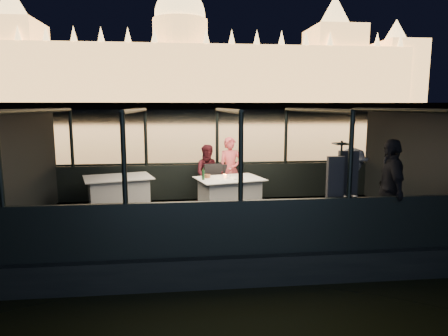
{
  "coord_description": "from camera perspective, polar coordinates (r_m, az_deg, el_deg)",
  "views": [
    {
      "loc": [
        -0.95,
        -8.14,
        2.9
      ],
      "look_at": [
        0.0,
        0.4,
        1.55
      ],
      "focal_mm": 32.0,
      "sensor_mm": 36.0,
      "label": 1
    }
  ],
  "objects": [
    {
      "name": "river_water",
      "position": [
        88.19,
        -5.74,
        6.99
      ],
      "size": [
        500.0,
        500.0,
        0.0
      ],
      "primitive_type": "plane",
      "color": "black",
      "rests_on": "ground"
    },
    {
      "name": "embankment",
      "position": [
        218.15,
        -6.14,
        8.37
      ],
      "size": [
        400.0,
        140.0,
        6.0
      ],
      "primitive_type": "cube",
      "color": "#423D33",
      "rests_on": "ground"
    },
    {
      "name": "plate_near",
      "position": [
        8.93,
        2.15,
        -1.58
      ],
      "size": [
        0.26,
        0.26,
        0.01
      ],
      "primitive_type": "cylinder",
      "rotation": [
        0.0,
        0.0,
        -0.12
      ],
      "color": "silver",
      "rests_on": "dining_table_central"
    },
    {
      "name": "coat_stand",
      "position": [
        7.1,
        16.17,
        -3.63
      ],
      "size": [
        0.6,
        0.54,
        1.82
      ],
      "primitive_type": null,
      "rotation": [
        0.0,
        0.0,
        0.31
      ],
      "color": "black",
      "rests_on": "boat_deck"
    },
    {
      "name": "passenger_dark",
      "position": [
        7.68,
        22.59,
        -3.41
      ],
      "size": [
        0.68,
        1.15,
        1.84
      ],
      "primitive_type": "imported",
      "rotation": [
        0.0,
        0.0,
        4.49
      ],
      "color": "black",
      "rests_on": "boat_deck"
    },
    {
      "name": "gunwale_starboard",
      "position": [
        6.51,
        2.35,
        -8.5
      ],
      "size": [
        8.0,
        0.08,
        0.9
      ],
      "primitive_type": "cube",
      "color": "black",
      "rests_on": "boat_deck"
    },
    {
      "name": "passenger_stripe",
      "position": [
        8.13,
        17.76,
        -2.5
      ],
      "size": [
        0.75,
        1.12,
        1.6
      ],
      "primitive_type": "imported",
      "rotation": [
        0.0,
        0.0,
        1.4
      ],
      "color": "silver",
      "rests_on": "boat_deck"
    },
    {
      "name": "dining_table_central",
      "position": [
        9.14,
        0.77,
        -3.82
      ],
      "size": [
        1.67,
        1.39,
        0.77
      ],
      "primitive_type": "cube",
      "rotation": [
        0.0,
        0.0,
        0.26
      ],
      "color": "white",
      "rests_on": "boat_deck"
    },
    {
      "name": "boat_hull",
      "position": [
        8.69,
        0.3,
        -10.56
      ],
      "size": [
        8.6,
        4.4,
        1.0
      ],
      "primitive_type": "cube",
      "color": "black",
      "rests_on": "river_water"
    },
    {
      "name": "end_wall_fore",
      "position": [
        8.78,
        -26.59,
        -0.2
      ],
      "size": [
        0.02,
        4.0,
        2.3
      ],
      "primitive_type": null,
      "color": "black",
      "rests_on": "boat_deck"
    },
    {
      "name": "wine_glass_red",
      "position": [
        9.28,
        0.87,
        -0.63
      ],
      "size": [
        0.07,
        0.07,
        0.19
      ],
      "primitive_type": null,
      "rotation": [
        0.0,
        0.0,
        -0.12
      ],
      "color": "white",
      "rests_on": "dining_table_central"
    },
    {
      "name": "gunwale_port",
      "position": [
        10.37,
        -0.97,
        -1.91
      ],
      "size": [
        8.0,
        0.08,
        0.9
      ],
      "primitive_type": "cube",
      "color": "black",
      "rests_on": "boat_deck"
    },
    {
      "name": "cabin_glass_starboard",
      "position": [
        6.27,
        2.42,
        1.59
      ],
      "size": [
        8.0,
        0.02,
        1.4
      ],
      "primitive_type": null,
      "color": "#99B2B2",
      "rests_on": "gunwale_starboard"
    },
    {
      "name": "person_man_maroon",
      "position": [
        9.81,
        -2.18,
        -0.76
      ],
      "size": [
        0.74,
        0.59,
        1.45
      ],
      "primitive_type": "imported",
      "rotation": [
        0.0,
        0.0,
        -0.08
      ],
      "color": "#41121A",
      "rests_on": "boat_deck"
    },
    {
      "name": "canopy_ribs",
      "position": [
        8.29,
        0.3,
        0.26
      ],
      "size": [
        8.0,
        4.0,
        2.3
      ],
      "primitive_type": null,
      "color": "black",
      "rests_on": "boat_deck"
    },
    {
      "name": "cabin_roof_glass",
      "position": [
        8.2,
        0.31,
        8.23
      ],
      "size": [
        8.0,
        4.0,
        0.02
      ],
      "primitive_type": null,
      "color": "#99B2B2",
      "rests_on": "boat_deck"
    },
    {
      "name": "end_wall_aft",
      "position": [
        9.61,
        24.73,
        0.63
      ],
      "size": [
        0.02,
        4.0,
        2.3
      ],
      "primitive_type": null,
      "color": "black",
      "rests_on": "boat_deck"
    },
    {
      "name": "boat_deck",
      "position": [
        8.55,
        0.3,
        -7.52
      ],
      "size": [
        8.0,
        4.0,
        0.04
      ],
      "primitive_type": "cube",
      "color": "black",
      "rests_on": "boat_hull"
    },
    {
      "name": "plate_far",
      "position": [
        9.16,
        -2.67,
        -1.31
      ],
      "size": [
        0.26,
        0.26,
        0.01
      ],
      "primitive_type": "cylinder",
      "rotation": [
        0.0,
        0.0,
        0.3
      ],
      "color": "silver",
      "rests_on": "dining_table_central"
    },
    {
      "name": "chair_port_right",
      "position": [
        9.74,
        0.21,
        -2.62
      ],
      "size": [
        0.45,
        0.45,
        0.95
      ],
      "primitive_type": "cube",
      "rotation": [
        0.0,
        0.0,
        0.01
      ],
      "color": "black",
      "rests_on": "boat_deck"
    },
    {
      "name": "wine_glass_white",
      "position": [
        8.93,
        -3.0,
        -1.01
      ],
      "size": [
        0.08,
        0.08,
        0.19
      ],
      "primitive_type": null,
      "rotation": [
        0.0,
        0.0,
        -0.26
      ],
      "color": "silver",
      "rests_on": "dining_table_central"
    },
    {
      "name": "person_woman_coral",
      "position": [
        9.95,
        0.93,
        -0.62
      ],
      "size": [
        0.61,
        0.42,
        1.63
      ],
      "primitive_type": "imported",
      "rotation": [
        0.0,
        0.0,
        0.06
      ],
      "color": "#E25259",
      "rests_on": "boat_deck"
    },
    {
      "name": "chair_port_left",
      "position": [
        9.61,
        -1.41,
        -2.79
      ],
      "size": [
        0.55,
        0.55,
        0.98
      ],
      "primitive_type": "cube",
      "rotation": [
        0.0,
        0.0,
        0.23
      ],
      "color": "black",
      "rests_on": "boat_deck"
    },
    {
      "name": "wine_bottle",
      "position": [
        8.85,
        -2.98,
        -0.74
      ],
      "size": [
        0.08,
        0.08,
        0.28
      ],
      "primitive_type": "cylinder",
      "rotation": [
        0.0,
        0.0,
        0.43
      ],
      "color": "#14381D",
      "rests_on": "dining_table_central"
    },
    {
      "name": "amber_candle",
      "position": [
        9.09,
        0.16,
        -1.18
      ],
      "size": [
        0.07,
        0.07,
        0.08
      ],
      "primitive_type": "cylinder",
      "rotation": [
        0.0,
        0.0,
        -0.14
      ],
      "color": "orange",
      "rests_on": "dining_table_central"
    },
    {
      "name": "bread_basket",
      "position": [
        9.12,
        -2.5,
        -1.15
      ],
      "size": [
        0.22,
        0.22,
        0.07
      ],
      "primitive_type": "cylinder",
      "rotation": [
        0.0,
        0.0,
        -0.26
      ],
      "color": "brown",
      "rests_on": "dining_table_central"
    },
    {
      "name": "cabin_glass_port",
      "position": [
        10.22,
        -0.99,
        4.43
      ],
      "size": [
        8.0,
        0.02,
        1.4
      ],
      "primitive_type": null,
      "color": "#99B2B2",
      "rests_on": "gunwale_port"
    },
    {
      "name": "parliament_building",
      "position": [
        184.99,
        -6.24,
        16.98
      ],
      "size": [
        220.0,
        32.0,
        60.0
      ],
      "primitive_type": null,
      "color": "#F2D18C",
      "rests_on": "embankment"
    },
    {
      "name": "dining_table_aft",
      "position": [
        9.5,
        -14.8,
        -3.62
      ],
      "size": [
        1.73,
        1.44,
        0.79
      ],
      "primitive_type": "cube",
      "rotation": [
        0.0,
        0.0,
        0.28
      ],
      "color": "white",
      "rests_on": "boat_deck"
    }
  ]
}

